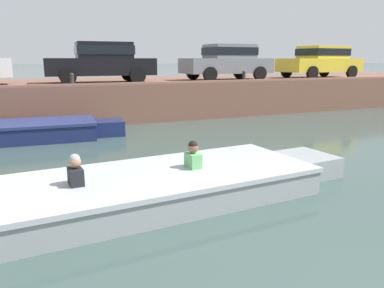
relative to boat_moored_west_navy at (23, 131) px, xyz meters
name	(u,v)px	position (x,y,z in m)	size (l,w,h in m)	color
ground_plane	(176,172)	(3.06, -4.82, -0.27)	(400.00, 400.00, 0.00)	#384C47
far_quay_wall	(101,98)	(3.06, 4.44, 0.46)	(60.00, 6.00, 1.46)	brown
far_wall_coping	(113,84)	(3.06, 1.56, 1.22)	(60.00, 0.24, 0.08)	#925F4C
boat_moored_west_navy	(23,131)	(0.00, 0.00, 0.00)	(5.56, 2.10, 0.55)	navy
motorboat_passing	(163,186)	(2.29, -6.20, -0.02)	(7.10, 2.59, 0.97)	#93999E
car_left_inner_black	(102,61)	(2.93, 2.99, 2.03)	(4.14, 2.08, 1.54)	black
car_centre_grey	(227,61)	(8.42, 3.00, 2.03)	(3.97, 1.95, 1.54)	slate
car_right_inner_yellow	(320,60)	(13.63, 3.00, 2.03)	(4.16, 2.14, 1.54)	yellow
mooring_bollard_mid	(72,79)	(1.66, 1.69, 1.42)	(0.15, 0.15, 0.45)	#2D2B28
mooring_bollard_east	(244,76)	(8.51, 1.69, 1.42)	(0.15, 0.15, 0.45)	#2D2B28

